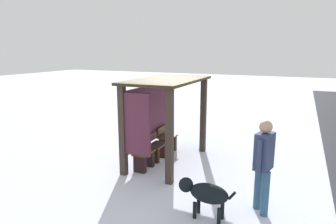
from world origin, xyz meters
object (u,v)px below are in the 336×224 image
bus_shelter (158,106)px  bench_left_inside (144,157)px  bench_right_inside (167,142)px  bench_center_inside (156,149)px  person_walking (264,160)px  dog (205,193)px

bus_shelter → bench_left_inside: 1.42m
bench_left_inside → bench_right_inside: bearing=0.0°
bus_shelter → bench_center_inside: bearing=45.0°
bench_center_inside → person_walking: size_ratio=0.41×
bench_left_inside → bench_right_inside: (1.49, 0.00, 0.00)m
bench_center_inside → dog: bench_center_inside is taller
bench_right_inside → bench_left_inside: bearing=-180.0°
dog → bench_right_inside: bearing=35.1°
bench_center_inside → person_walking: (-1.65, -3.05, 0.75)m
bench_left_inside → bench_right_inside: size_ratio=0.98×
bench_left_inside → dog: size_ratio=0.70×
bus_shelter → bench_center_inside: bus_shelter is taller
dog → bus_shelter: bearing=42.9°
dog → person_walking: bearing=-55.4°
bench_center_inside → person_walking: bearing=-118.5°
bench_center_inside → bench_right_inside: (0.74, -0.00, 0.01)m
bench_left_inside → person_walking: 3.27m
bus_shelter → person_walking: size_ratio=1.55×
bench_center_inside → bench_right_inside: size_ratio=0.95×
person_walking → dog: size_ratio=1.66×
bench_right_inside → dog: bearing=-144.9°
person_walking → dog: (-0.63, 0.92, -0.56)m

